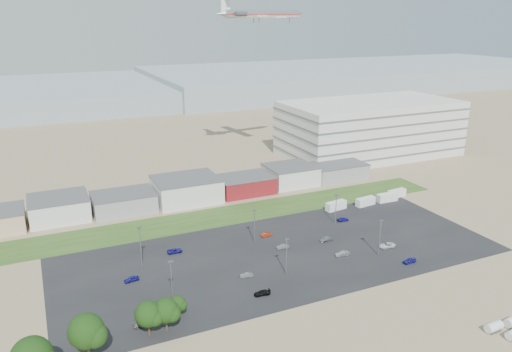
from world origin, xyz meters
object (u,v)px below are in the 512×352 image
parked_car_2 (409,261)px  parked_car_9 (175,251)px  parked_car_0 (387,245)px  parked_car_1 (343,254)px  airliner (262,14)px  parked_car_12 (326,239)px  box_trailer_a (336,206)px  parked_car_3 (262,293)px  parked_car_10 (143,323)px  storage_tank_nw (494,327)px  parked_car_7 (283,247)px  parked_car_4 (247,275)px  parked_car_8 (343,219)px  parked_car_11 (267,234)px  parked_car_5 (131,279)px

parked_car_2 → parked_car_9: 63.06m
parked_car_0 → parked_car_1: 14.42m
airliner → parked_car_12: bearing=-110.5°
box_trailer_a → airliner: bearing=79.6°
parked_car_3 → parked_car_10: parked_car_10 is taller
parked_car_2 → parked_car_10: (-70.09, 1.11, -0.06)m
parked_car_1 → parked_car_3: parked_car_1 is taller
storage_tank_nw → parked_car_1: bearing=102.4°
parked_car_12 → parked_car_7: bearing=-97.6°
parked_car_9 → parked_car_1: bearing=-115.1°
parked_car_2 → parked_car_4: bearing=-107.8°
parked_car_3 → parked_car_12: size_ratio=1.00×
airliner → parked_car_2: 119.79m
parked_car_3 → parked_car_9: size_ratio=0.94×
airliner → parked_car_8: size_ratio=11.40×
parked_car_2 → parked_car_12: bearing=-151.3°
box_trailer_a → parked_car_0: (-2.92, -30.42, -0.77)m
parked_car_3 → parked_car_10: bearing=-82.5°
airliner → parked_car_7: size_ratio=12.27×
storage_tank_nw → parked_car_1: 42.48m
parked_car_8 → parked_car_2: bearing=-177.7°
parked_car_8 → parked_car_11: bearing=92.9°
parked_car_0 → parked_car_7: bearing=-106.5°
airliner → parked_car_1: airliner is taller
parked_car_9 → parked_car_12: (41.85, -10.84, -0.01)m
parked_car_3 → parked_car_7: (15.69, 19.79, 0.01)m
parked_car_1 → parked_car_8: size_ratio=1.04×
storage_tank_nw → parked_car_11: storage_tank_nw is taller
storage_tank_nw → parked_car_11: size_ratio=1.10×
airliner → parked_car_7: 106.73m
airliner → parked_car_12: (-17.92, -81.62, -62.32)m
parked_car_0 → parked_car_10: parked_car_0 is taller
parked_car_1 → parked_car_2: parked_car_2 is taller
parked_car_3 → parked_car_2: bearing=93.8°
parked_car_4 → parked_car_12: parked_car_12 is taller
parked_car_5 → parked_car_12: parked_car_5 is taller
box_trailer_a → airliner: 87.28m
parked_car_4 → parked_car_8: parked_car_8 is taller
parked_car_8 → parked_car_9: 54.64m
parked_car_5 → parked_car_7: 42.18m
parked_car_0 → parked_car_1: bearing=-86.1°
parked_car_4 → parked_car_7: (15.60, 10.51, 0.03)m
parked_car_4 → parked_car_8: 46.52m
parked_car_4 → parked_car_7: size_ratio=0.94×
parked_car_8 → parked_car_1: bearing=148.2°
storage_tank_nw → box_trailer_a: size_ratio=0.50×
box_trailer_a → parked_car_7: box_trailer_a is taller
parked_car_2 → parked_car_10: parked_car_2 is taller
storage_tank_nw → parked_car_0: bearing=82.6°
box_trailer_a → parked_car_1: bearing=-129.2°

